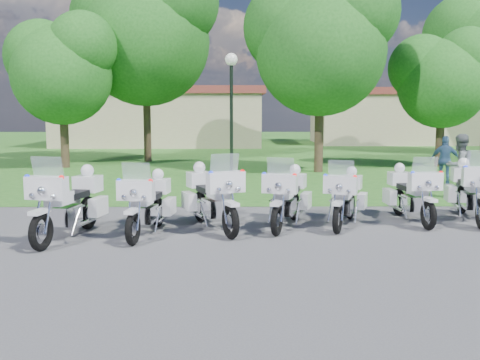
{
  "coord_description": "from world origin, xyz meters",
  "views": [
    {
      "loc": [
        -0.69,
        -10.83,
        2.53
      ],
      "look_at": [
        -0.59,
        1.2,
        0.95
      ],
      "focal_mm": 40.0,
      "sensor_mm": 36.0,
      "label": 1
    }
  ],
  "objects_px": {
    "motorcycle_4": "(346,197)",
    "bystander_c": "(445,160)",
    "lamp_post": "(231,86)",
    "bystander_b": "(459,166)",
    "motorcycle_1": "(148,203)",
    "motorcycle_6": "(470,190)",
    "motorcycle_5": "(411,193)",
    "motorcycle_2": "(212,196)",
    "motorcycle_0": "(70,202)",
    "motorcycle_3": "(288,196)"
  },
  "relations": [
    {
      "from": "motorcycle_4",
      "to": "bystander_c",
      "type": "height_order",
      "value": "bystander_c"
    },
    {
      "from": "lamp_post",
      "to": "bystander_b",
      "type": "distance_m",
      "value": 8.08
    },
    {
      "from": "lamp_post",
      "to": "bystander_c",
      "type": "distance_m",
      "value": 7.81
    },
    {
      "from": "motorcycle_1",
      "to": "lamp_post",
      "type": "distance_m",
      "value": 9.02
    },
    {
      "from": "motorcycle_6",
      "to": "bystander_c",
      "type": "height_order",
      "value": "motorcycle_6"
    },
    {
      "from": "lamp_post",
      "to": "bystander_c",
      "type": "relative_size",
      "value": 2.74
    },
    {
      "from": "motorcycle_5",
      "to": "lamp_post",
      "type": "xyz_separation_m",
      "value": [
        -4.16,
        7.17,
        2.74
      ]
    },
    {
      "from": "motorcycle_6",
      "to": "bystander_b",
      "type": "height_order",
      "value": "bystander_b"
    },
    {
      "from": "motorcycle_1",
      "to": "motorcycle_2",
      "type": "relative_size",
      "value": 0.98
    },
    {
      "from": "motorcycle_0",
      "to": "motorcycle_2",
      "type": "height_order",
      "value": "motorcycle_0"
    },
    {
      "from": "motorcycle_1",
      "to": "motorcycle_5",
      "type": "relative_size",
      "value": 1.0
    },
    {
      "from": "motorcycle_0",
      "to": "motorcycle_4",
      "type": "relative_size",
      "value": 1.17
    },
    {
      "from": "motorcycle_3",
      "to": "motorcycle_6",
      "type": "xyz_separation_m",
      "value": [
        4.29,
        0.65,
        0.04
      ]
    },
    {
      "from": "motorcycle_6",
      "to": "lamp_post",
      "type": "bearing_deg",
      "value": -41.67
    },
    {
      "from": "bystander_b",
      "to": "lamp_post",
      "type": "bearing_deg",
      "value": -52.61
    },
    {
      "from": "motorcycle_0",
      "to": "motorcycle_1",
      "type": "xyz_separation_m",
      "value": [
        1.51,
        0.29,
        -0.06
      ]
    },
    {
      "from": "motorcycle_0",
      "to": "motorcycle_6",
      "type": "height_order",
      "value": "motorcycle_0"
    },
    {
      "from": "motorcycle_4",
      "to": "motorcycle_5",
      "type": "distance_m",
      "value": 1.63
    },
    {
      "from": "motorcycle_5",
      "to": "bystander_b",
      "type": "bearing_deg",
      "value": -132.04
    },
    {
      "from": "motorcycle_0",
      "to": "motorcycle_3",
      "type": "xyz_separation_m",
      "value": [
        4.44,
        1.01,
        -0.05
      ]
    },
    {
      "from": "motorcycle_3",
      "to": "motorcycle_5",
      "type": "bearing_deg",
      "value": -150.99
    },
    {
      "from": "lamp_post",
      "to": "motorcycle_4",
      "type": "bearing_deg",
      "value": -71.24
    },
    {
      "from": "motorcycle_1",
      "to": "bystander_b",
      "type": "height_order",
      "value": "bystander_b"
    },
    {
      "from": "motorcycle_3",
      "to": "motorcycle_0",
      "type": "bearing_deg",
      "value": 31.13
    },
    {
      "from": "motorcycle_1",
      "to": "bystander_c",
      "type": "height_order",
      "value": "bystander_c"
    },
    {
      "from": "motorcycle_0",
      "to": "motorcycle_4",
      "type": "height_order",
      "value": "motorcycle_0"
    },
    {
      "from": "motorcycle_4",
      "to": "motorcycle_5",
      "type": "bearing_deg",
      "value": -143.43
    },
    {
      "from": "lamp_post",
      "to": "motorcycle_6",
      "type": "bearing_deg",
      "value": -51.71
    },
    {
      "from": "motorcycle_5",
      "to": "motorcycle_6",
      "type": "relative_size",
      "value": 0.92
    },
    {
      "from": "motorcycle_2",
      "to": "bystander_b",
      "type": "xyz_separation_m",
      "value": [
        6.94,
        3.92,
        0.22
      ]
    },
    {
      "from": "motorcycle_0",
      "to": "bystander_b",
      "type": "distance_m",
      "value": 10.81
    },
    {
      "from": "motorcycle_3",
      "to": "motorcycle_6",
      "type": "height_order",
      "value": "motorcycle_6"
    },
    {
      "from": "bystander_b",
      "to": "motorcycle_2",
      "type": "bearing_deg",
      "value": 8.25
    },
    {
      "from": "lamp_post",
      "to": "bystander_c",
      "type": "height_order",
      "value": "lamp_post"
    },
    {
      "from": "motorcycle_2",
      "to": "bystander_c",
      "type": "relative_size",
      "value": 1.42
    },
    {
      "from": "motorcycle_0",
      "to": "bystander_c",
      "type": "bearing_deg",
      "value": -132.49
    },
    {
      "from": "motorcycle_1",
      "to": "bystander_c",
      "type": "bearing_deg",
      "value": -132.44
    },
    {
      "from": "motorcycle_4",
      "to": "motorcycle_6",
      "type": "bearing_deg",
      "value": -148.42
    },
    {
      "from": "motorcycle_5",
      "to": "bystander_c",
      "type": "xyz_separation_m",
      "value": [
        3.13,
        5.99,
        0.18
      ]
    },
    {
      "from": "motorcycle_0",
      "to": "motorcycle_6",
      "type": "bearing_deg",
      "value": -157.59
    },
    {
      "from": "motorcycle_2",
      "to": "bystander_c",
      "type": "distance_m",
      "value": 10.2
    },
    {
      "from": "motorcycle_5",
      "to": "lamp_post",
      "type": "relative_size",
      "value": 0.51
    },
    {
      "from": "motorcycle_1",
      "to": "bystander_c",
      "type": "relative_size",
      "value": 1.39
    },
    {
      "from": "motorcycle_5",
      "to": "lamp_post",
      "type": "bearing_deg",
      "value": -64.56
    },
    {
      "from": "motorcycle_6",
      "to": "bystander_c",
      "type": "distance_m",
      "value": 6.13
    },
    {
      "from": "lamp_post",
      "to": "bystander_b",
      "type": "relative_size",
      "value": 2.45
    },
    {
      "from": "motorcycle_5",
      "to": "bystander_b",
      "type": "relative_size",
      "value": 1.24
    },
    {
      "from": "lamp_post",
      "to": "motorcycle_1",
      "type": "bearing_deg",
      "value": -101.01
    },
    {
      "from": "bystander_c",
      "to": "motorcycle_6",
      "type": "bearing_deg",
      "value": 97.24
    },
    {
      "from": "motorcycle_3",
      "to": "motorcycle_5",
      "type": "xyz_separation_m",
      "value": [
        2.87,
        0.54,
        -0.01
      ]
    }
  ]
}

